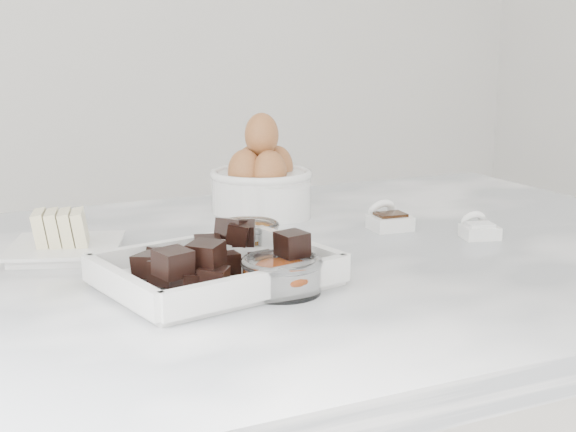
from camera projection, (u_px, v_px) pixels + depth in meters
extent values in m
cube|color=white|center=(284.00, 269.00, 1.00)|extent=(1.20, 0.80, 0.04)
cube|color=white|center=(217.00, 279.00, 0.87)|extent=(0.25, 0.21, 0.01)
cube|color=white|center=(66.00, 251.00, 0.99)|extent=(0.15, 0.15, 0.01)
cube|color=white|center=(65.00, 246.00, 0.99)|extent=(0.17, 0.17, 0.00)
cylinder|color=white|center=(282.00, 201.00, 1.19)|extent=(0.09, 0.09, 0.05)
cylinder|color=white|center=(282.00, 187.00, 1.18)|extent=(0.07, 0.07, 0.01)
cylinder|color=white|center=(261.00, 192.00, 1.24)|extent=(0.15, 0.15, 0.06)
torus|color=white|center=(261.00, 174.00, 1.23)|extent=(0.16, 0.16, 0.01)
ellipsoid|color=#AC6637|center=(278.00, 168.00, 1.25)|extent=(0.05, 0.05, 0.07)
ellipsoid|color=#AC6637|center=(243.00, 171.00, 1.21)|extent=(0.05, 0.05, 0.07)
ellipsoid|color=#AC6637|center=(255.00, 166.00, 1.26)|extent=(0.05, 0.05, 0.07)
ellipsoid|color=#AC6637|center=(266.00, 173.00, 1.20)|extent=(0.05, 0.05, 0.07)
ellipsoid|color=#AC6637|center=(262.00, 135.00, 1.22)|extent=(0.05, 0.05, 0.07)
cylinder|color=white|center=(248.00, 237.00, 1.02)|extent=(0.08, 0.08, 0.03)
torus|color=white|center=(248.00, 225.00, 1.01)|extent=(0.08, 0.08, 0.01)
cylinder|color=#CB6C0E|center=(248.00, 241.00, 1.02)|extent=(0.06, 0.06, 0.01)
cylinder|color=white|center=(282.00, 277.00, 0.84)|extent=(0.08, 0.08, 0.03)
torus|color=white|center=(282.00, 262.00, 0.84)|extent=(0.09, 0.09, 0.01)
ellipsoid|color=#FF5407|center=(282.00, 276.00, 0.84)|extent=(0.06, 0.06, 0.02)
cube|color=white|center=(390.00, 223.00, 1.12)|extent=(0.06, 0.05, 0.02)
cube|color=black|center=(390.00, 214.00, 1.12)|extent=(0.04, 0.04, 0.00)
torus|color=white|center=(381.00, 210.00, 1.14)|extent=(0.04, 0.04, 0.04)
cube|color=white|center=(480.00, 232.00, 1.07)|extent=(0.06, 0.05, 0.02)
cube|color=white|center=(480.00, 224.00, 1.07)|extent=(0.04, 0.04, 0.00)
torus|color=white|center=(473.00, 221.00, 1.09)|extent=(0.04, 0.04, 0.03)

